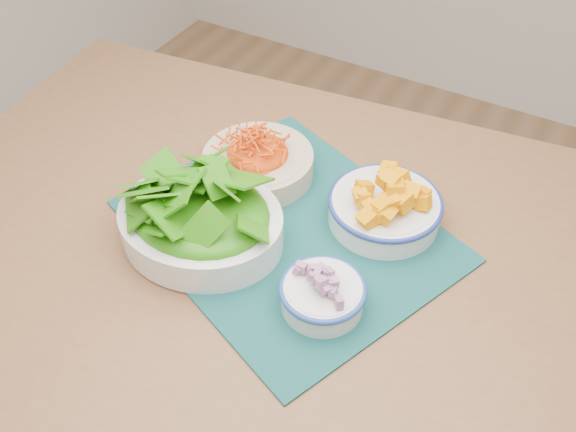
% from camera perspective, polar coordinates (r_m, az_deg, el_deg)
% --- Properties ---
extents(table, '(1.40, 1.02, 0.75)m').
position_cam_1_polar(table, '(1.10, -0.64, -5.51)').
color(table, brown).
rests_on(table, ground).
extents(placemat, '(0.61, 0.56, 0.00)m').
position_cam_1_polar(placemat, '(1.05, 0.00, -1.26)').
color(placemat, '#092E2F').
rests_on(placemat, table).
extents(carrot_bowl, '(0.21, 0.21, 0.08)m').
position_cam_1_polar(carrot_bowl, '(1.13, -2.69, 5.20)').
color(carrot_bowl, '#C2AF90').
rests_on(carrot_bowl, placemat).
extents(squash_bowl, '(0.21, 0.21, 0.10)m').
position_cam_1_polar(squash_bowl, '(1.04, 8.68, 1.37)').
color(squash_bowl, silver).
rests_on(squash_bowl, placemat).
extents(lettuce_bowl, '(0.29, 0.25, 0.12)m').
position_cam_1_polar(lettuce_bowl, '(1.00, -7.87, 0.33)').
color(lettuce_bowl, white).
rests_on(lettuce_bowl, placemat).
extents(onion_bowl, '(0.16, 0.16, 0.07)m').
position_cam_1_polar(onion_bowl, '(0.92, 3.10, -6.66)').
color(onion_bowl, silver).
rests_on(onion_bowl, placemat).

